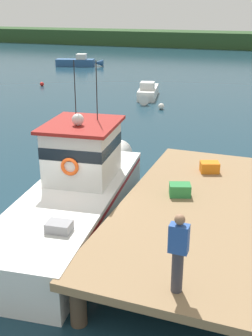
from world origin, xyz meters
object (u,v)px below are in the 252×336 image
Objects in this scene: moored_boat_far_left at (148,92)px; mooring_buoy_outer at (161,106)px; crate_stack_near_edge at (210,167)px; crate_stack_mid_dock at (180,190)px; main_fishing_boat at (77,191)px; mooring_buoy_spare_mooring at (42,84)px; moored_boat_far_right at (78,62)px; deckhand_by_the_boat at (178,252)px.

moored_boat_far_left reaches higher than mooring_buoy_outer.
moored_boat_far_left is at bearing 113.98° from crate_stack_near_edge.
crate_stack_mid_dock reaches higher than moored_boat_far_left.
moored_boat_far_left is (-7.27, 16.33, -0.95)m from crate_stack_near_edge.
main_fishing_boat is at bearing -172.87° from crate_stack_mid_dock.
mooring_buoy_spare_mooring is at bearing 170.32° from moored_boat_far_left.
crate_stack_near_edge reaches higher than mooring_buoy_outer.
mooring_buoy_spare_mooring is (-17.13, 18.01, -1.20)m from crate_stack_near_edge.
crate_stack_near_edge is 2.20m from crate_stack_mid_dock.
main_fishing_boat reaches higher than mooring_buoy_outer.
crate_stack_near_edge is 0.11× the size of moored_boat_far_right.
mooring_buoy_spare_mooring is at bearing 125.76° from deckhand_by_the_boat.
crate_stack_near_edge is 6.50m from deckhand_by_the_boat.
main_fishing_boat reaches higher than mooring_buoy_spare_mooring.
moored_boat_far_right is 13.53× the size of mooring_buoy_outer.
deckhand_by_the_boat reaches higher than mooring_buoy_spare_mooring.
moored_boat_far_left is 10.01m from mooring_buoy_spare_mooring.
crate_stack_mid_dock is 0.11× the size of moored_boat_far_right.
crate_stack_mid_dock is 4.45m from deckhand_by_the_boat.
deckhand_by_the_boat is at bearing -71.20° from moored_boat_far_left.
crate_stack_near_edge is at bearing 94.32° from deckhand_by_the_boat.
crate_stack_near_edge is 36.39m from moored_boat_far_right.
moored_boat_far_right is at bearing 120.69° from crate_stack_mid_dock.
mooring_buoy_outer is at bearing -58.66° from moored_boat_far_left.
deckhand_by_the_boat reaches higher than mooring_buoy_outer.
crate_stack_mid_dock is at bearing 7.13° from main_fishing_boat.
moored_boat_far_right is at bearing 129.97° from mooring_buoy_outer.
main_fishing_boat is at bearing -56.61° from mooring_buoy_spare_mooring.
deckhand_by_the_boat is 0.33× the size of moored_boat_far_left.
moored_boat_far_left reaches higher than mooring_buoy_spare_mooring.
deckhand_by_the_boat is at bearing -43.83° from main_fishing_boat.
crate_stack_near_edge is 0.37× the size of deckhand_by_the_boat.
moored_boat_far_right is at bearing 118.84° from deckhand_by_the_boat.
crate_stack_near_edge is 14.27m from mooring_buoy_outer.
moored_boat_far_right is at bearing 116.23° from main_fishing_boat.
main_fishing_boat is 16.58× the size of crate_stack_mid_dock.
moored_boat_far_right reaches higher than mooring_buoy_outer.
crate_stack_near_edge is at bearing 35.29° from main_fishing_boat.
main_fishing_boat reaches higher than crate_stack_mid_dock.
mooring_buoy_spare_mooring is 0.86× the size of mooring_buoy_outer.
deckhand_by_the_boat is at bearing -85.68° from crate_stack_near_edge.
deckhand_by_the_boat is at bearing -54.24° from mooring_buoy_spare_mooring.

